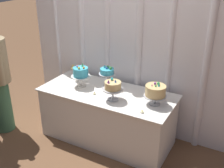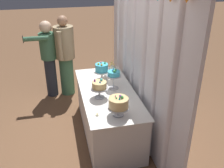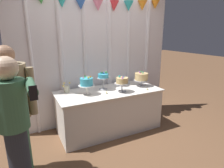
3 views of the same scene
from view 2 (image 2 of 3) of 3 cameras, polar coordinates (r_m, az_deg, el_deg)
The scene contains 12 objects.
ground_plane at distance 4.15m, azimuth -2.32°, elevation -10.73°, with size 24.00×24.00×0.00m, color brown.
draped_curtain at distance 3.63m, azimuth 6.36°, elevation 8.18°, with size 3.07×0.18×2.54m.
cake_table at distance 3.95m, azimuth -0.98°, elevation -6.28°, with size 1.81×0.79×0.74m.
cake_display_leftmost at distance 4.05m, azimuth -2.34°, elevation 3.53°, with size 0.27×0.27×0.32m.
cake_display_midleft at distance 3.75m, azimuth 0.40°, elevation 2.07°, with size 0.22×0.22×0.33m.
cake_display_midright at distance 3.51m, azimuth -2.89°, elevation -0.43°, with size 0.26×0.26×0.29m.
cake_display_rightmost at distance 3.12m, azimuth 1.49°, elevation -4.39°, with size 0.28×0.28×0.29m.
flower_vase at distance 4.39m, azimuth 0.24°, elevation 3.57°, with size 0.14×0.09×0.18m.
tealight_far_left at distance 3.84m, azimuth -3.34°, elevation -0.86°, with size 0.04×0.04×0.04m.
tealight_near_left at distance 3.20m, azimuth -3.37°, elevation -6.96°, with size 0.05×0.05×0.03m.
guest_man_dark_suit at distance 5.01m, azimuth -10.54°, elevation 6.72°, with size 0.51×0.49×1.59m.
guest_man_pink_jacket at distance 5.01m, azimuth -14.18°, elevation 6.22°, with size 0.46×0.58×1.51m.
Camera 2 is at (3.26, -0.59, 2.50)m, focal length 40.47 mm.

